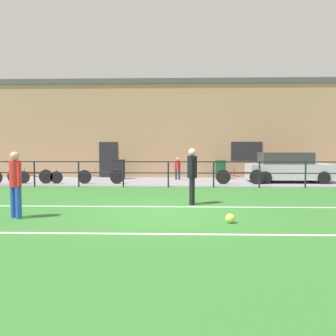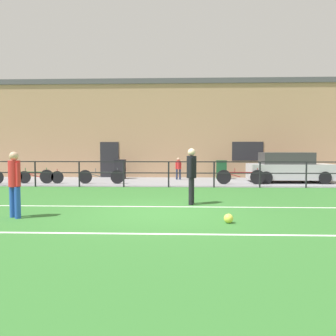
{
  "view_description": "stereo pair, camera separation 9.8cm",
  "coord_description": "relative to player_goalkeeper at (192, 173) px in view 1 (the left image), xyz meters",
  "views": [
    {
      "loc": [
        0.46,
        -9.05,
        1.7
      ],
      "look_at": [
        0.05,
        3.93,
        0.97
      ],
      "focal_mm": 36.54,
      "sensor_mm": 36.0,
      "label": 1
    },
    {
      "loc": [
        0.55,
        -9.04,
        1.7
      ],
      "look_at": [
        0.05,
        3.93,
        0.97
      ],
      "focal_mm": 36.54,
      "sensor_mm": 36.0,
      "label": 2
    }
  ],
  "objects": [
    {
      "name": "bicycle_parked_1",
      "position": [
        -7.12,
        5.83,
        -0.64
      ],
      "size": [
        2.22,
        0.04,
        0.71
      ],
      "color": "black",
      "rests_on": "pavement_strip"
    },
    {
      "name": "bicycle_parked_3",
      "position": [
        -7.61,
        5.83,
        -0.6
      ],
      "size": [
        2.23,
        0.04,
        0.77
      ],
      "color": "black",
      "rests_on": "pavement_strip"
    },
    {
      "name": "parked_car_red",
      "position": [
        5.08,
        6.91,
        -0.24
      ],
      "size": [
        4.08,
        1.86,
        1.5
      ],
      "color": "#B7B7BC",
      "rests_on": "pavement_strip"
    },
    {
      "name": "trash_bin_1",
      "position": [
        1.93,
        8.71,
        -0.43
      ],
      "size": [
        0.57,
        0.48,
        1.04
      ],
      "color": "#194C28",
      "rests_on": "pavement_strip"
    },
    {
      "name": "trash_bin_0",
      "position": [
        -3.75,
        8.65,
        -0.41
      ],
      "size": [
        0.6,
        0.51,
        1.08
      ],
      "color": "black",
      "rests_on": "pavement_strip"
    },
    {
      "name": "field_line_touchline",
      "position": [
        -0.87,
        -0.48,
        -0.97
      ],
      "size": [
        36.0,
        0.11,
        0.0
      ],
      "primitive_type": "cube",
      "color": "white",
      "rests_on": "ground"
    },
    {
      "name": "bicycle_parked_0",
      "position": [
        -4.16,
        5.83,
        -0.61
      ],
      "size": [
        2.22,
        0.04,
        0.76
      ],
      "color": "black",
      "rests_on": "pavement_strip"
    },
    {
      "name": "player_goalkeeper",
      "position": [
        0.0,
        0.0,
        0.0
      ],
      "size": [
        0.3,
        0.47,
        1.71
      ],
      "rotation": [
        0.0,
        0.0,
        1.44
      ],
      "color": "black",
      "rests_on": "ground"
    },
    {
      "name": "clubhouse_facade",
      "position": [
        -0.87,
        10.83,
        1.93
      ],
      "size": [
        28.0,
        2.56,
        5.79
      ],
      "color": "tan",
      "rests_on": "ground"
    },
    {
      "name": "bicycle_parked_2",
      "position": [
        2.5,
        5.83,
        -0.6
      ],
      "size": [
        2.27,
        0.04,
        0.78
      ],
      "color": "black",
      "rests_on": "pavement_strip"
    },
    {
      "name": "spectator_child",
      "position": [
        -0.47,
        8.24,
        -0.27
      ],
      "size": [
        0.32,
        0.21,
        1.2
      ],
      "rotation": [
        0.0,
        0.0,
        3.39
      ],
      "color": "#232D4C",
      "rests_on": "pavement_strip"
    },
    {
      "name": "player_striker",
      "position": [
        -4.4,
        -2.23,
        -0.05
      ],
      "size": [
        0.38,
        0.3,
        1.63
      ],
      "rotation": [
        0.0,
        0.0,
        2.52
      ],
      "color": "blue",
      "rests_on": "ground"
    },
    {
      "name": "soccer_ball_match",
      "position": [
        0.77,
        -2.63,
        -0.87
      ],
      "size": [
        0.22,
        0.22,
        0.22
      ],
      "primitive_type": "sphere",
      "color": "#E5E04C",
      "rests_on": "ground"
    },
    {
      "name": "ground",
      "position": [
        -0.87,
        -1.37,
        -0.99
      ],
      "size": [
        60.0,
        44.0,
        0.04
      ],
      "primitive_type": "cube",
      "color": "#33702D"
    },
    {
      "name": "perimeter_fence",
      "position": [
        -0.87,
        4.63,
        -0.23
      ],
      "size": [
        36.07,
        0.07,
        1.15
      ],
      "color": "black",
      "rests_on": "ground"
    },
    {
      "name": "field_line_hash",
      "position": [
        -0.87,
        -3.69,
        -0.97
      ],
      "size": [
        36.0,
        0.11,
        0.0
      ],
      "primitive_type": "cube",
      "color": "white",
      "rests_on": "ground"
    },
    {
      "name": "pavement_strip",
      "position": [
        -0.87,
        7.13,
        -0.96
      ],
      "size": [
        48.0,
        5.0,
        0.02
      ],
      "primitive_type": "cube",
      "color": "gray",
      "rests_on": "ground"
    }
  ]
}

